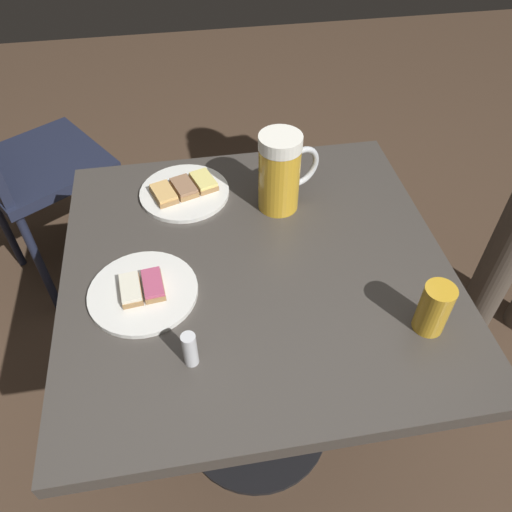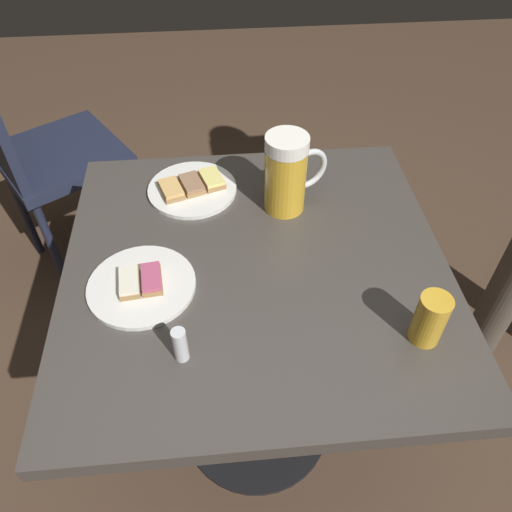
# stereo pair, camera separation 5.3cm
# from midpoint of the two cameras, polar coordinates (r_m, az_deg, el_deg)

# --- Properties ---
(ground_plane) EXTENTS (6.00, 6.00, 0.00)m
(ground_plane) POSITION_cam_midpoint_polar(r_m,az_deg,el_deg) (1.63, 0.98, -18.33)
(ground_plane) COLOR #4C3828
(cafe_table) EXTENTS (0.79, 0.78, 0.72)m
(cafe_table) POSITION_cam_midpoint_polar(r_m,az_deg,el_deg) (1.14, 1.33, -5.83)
(cafe_table) COLOR black
(cafe_table) RESTS_ON ground_plane
(plate_near) EXTENTS (0.21, 0.21, 0.03)m
(plate_near) POSITION_cam_midpoint_polar(r_m,az_deg,el_deg) (1.20, -6.02, 7.71)
(plate_near) COLOR white
(plate_near) RESTS_ON cafe_table
(plate_far) EXTENTS (0.21, 0.21, 0.03)m
(plate_far) POSITION_cam_midpoint_polar(r_m,az_deg,el_deg) (1.00, -11.44, -3.25)
(plate_far) COLOR white
(plate_far) RESTS_ON cafe_table
(beer_mug) EXTENTS (0.15, 0.10, 0.18)m
(beer_mug) POSITION_cam_midpoint_polar(r_m,az_deg,el_deg) (1.11, 4.98, 9.32)
(beer_mug) COLOR gold
(beer_mug) RESTS_ON cafe_table
(beer_glass_small) EXTENTS (0.06, 0.06, 0.10)m
(beer_glass_small) POSITION_cam_midpoint_polar(r_m,az_deg,el_deg) (0.93, 20.75, -6.78)
(beer_glass_small) COLOR gold
(beer_glass_small) RESTS_ON cafe_table
(salt_shaker) EXTENTS (0.03, 0.03, 0.07)m
(salt_shaker) POSITION_cam_midpoint_polar(r_m,az_deg,el_deg) (0.87, -6.87, -10.07)
(salt_shaker) COLOR silver
(salt_shaker) RESTS_ON cafe_table
(cafe_chair) EXTENTS (0.53, 0.53, 0.90)m
(cafe_chair) POSITION_cam_midpoint_polar(r_m,az_deg,el_deg) (1.80, -22.83, 11.04)
(cafe_chair) COLOR #1E2338
(cafe_chair) RESTS_ON ground_plane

